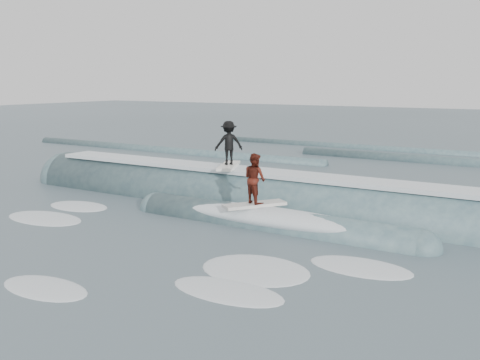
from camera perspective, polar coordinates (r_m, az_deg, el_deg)
The scene contains 6 objects.
ground at distance 15.88m, azimuth -5.85°, elevation -5.67°, with size 160.00×160.00×0.00m, color #384D51.
breaking_wave at distance 18.84m, azimuth 1.74°, elevation -2.91°, with size 21.70×4.03×2.49m.
surfer_black at distance 19.39m, azimuth -1.21°, elevation 3.73°, with size 1.26×2.06×1.69m.
surfer_red at distance 16.46m, azimuth 1.58°, elevation -0.21°, with size 1.60×1.95×1.66m.
whitewater at distance 14.37m, azimuth -7.77°, elevation -7.47°, with size 12.99×7.20×0.10m.
far_swells at distance 31.98m, azimuth 11.20°, elevation 2.39°, with size 40.99×8.65×0.80m.
Camera 1 is at (9.20, -12.16, 4.41)m, focal length 40.00 mm.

